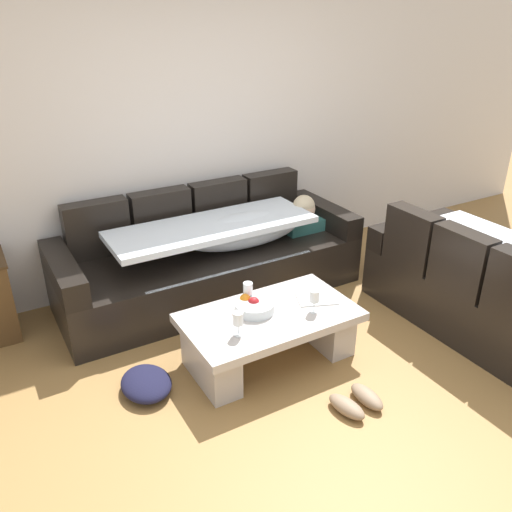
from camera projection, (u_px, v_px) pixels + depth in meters
The scene contains 12 objects.
ground_plane at pixel (335, 393), 3.41m from camera, with size 14.00×14.00×0.00m, color olive.
back_wall at pixel (191, 126), 4.51m from camera, with size 9.00×0.10×2.70m, color silver.
couch_along_wall at pixel (214, 258), 4.50m from camera, with size 2.56×0.92×0.88m.
couch_near_window at pixel (487, 289), 3.99m from camera, with size 0.92×1.80×0.88m.
coffee_table at pixel (270, 331), 3.64m from camera, with size 1.20×0.68×0.38m.
fruit_bowl at pixel (254, 306), 3.60m from camera, with size 0.28×0.28×0.10m.
wine_glass_near_left at pixel (238, 320), 3.30m from camera, with size 0.07×0.07×0.17m.
wine_glass_near_right at pixel (314, 297), 3.55m from camera, with size 0.07×0.07×0.17m.
wine_glass_far_back at pixel (248, 289), 3.65m from camera, with size 0.07×0.07×0.17m.
open_magazine at pixel (317, 298), 3.76m from camera, with size 0.28×0.21×0.01m, color white.
pair_of_shoes at pixel (357, 402), 3.27m from camera, with size 0.32×0.29×0.09m.
crumpled_garment at pixel (146, 383), 3.40m from camera, with size 0.40×0.32×0.12m, color #191933.
Camera 1 is at (-1.80, -2.07, 2.28)m, focal length 36.61 mm.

